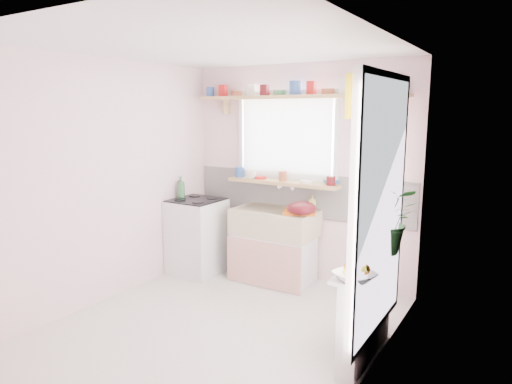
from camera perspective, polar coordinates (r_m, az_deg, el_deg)
The scene contains 19 objects.
room at distance 4.41m, azimuth 8.85°, elevation 2.19°, with size 3.20×3.20×3.20m.
sink_unit at distance 5.34m, azimuth 2.32°, elevation -6.61°, with size 0.95×0.65×1.11m.
cooker at distance 5.65m, azimuth -7.37°, elevation -5.44°, with size 0.58×0.58×0.93m.
radiator_ledge at distance 3.86m, azimuth 13.51°, elevation -14.19°, with size 0.22×0.95×0.78m.
windowsill at distance 5.34m, azimuth 3.36°, elevation 1.18°, with size 1.40×0.22×0.04m, color tan.
pine_shelf at distance 5.20m, azimuth 4.90°, elevation 11.76°, with size 2.52×0.24×0.04m, color tan.
shelf_crockery at distance 5.21m, azimuth 4.74°, elevation 12.58°, with size 2.47×0.11×0.12m.
sill_crockery at distance 5.33m, azimuth 3.36°, elevation 2.00°, with size 1.35×0.11×0.12m.
dish_tray at distance 5.07m, azimuth 5.46°, elevation -2.48°, with size 0.35×0.26×0.04m, color orange.
colander at distance 4.99m, azimuth 5.73°, elevation -2.02°, with size 0.33×0.33×0.15m, color #520E15.
jade_plant at distance 4.01m, azimuth 16.14°, elevation -3.29°, with size 0.53×0.46×0.59m, color #295C25.
fruit_bowl at distance 3.36m, azimuth 12.22°, elevation -10.35°, with size 0.28×0.28×0.07m, color silver.
herb_pot at distance 3.93m, azimuth 13.64°, elevation -6.18°, with size 0.12×0.08×0.22m, color #2A6B2D.
soap_bottle_sink at distance 5.23m, azimuth 7.06°, elevation -1.32°, with size 0.08×0.08×0.18m, color #F0E16A.
sill_cup at distance 5.48m, azimuth -0.63°, elevation 2.15°, with size 0.12×0.12×0.10m, color white.
sill_bowl at distance 5.14m, azimuth 9.41°, elevation 1.26°, with size 0.18×0.18×0.06m, color #3369A6.
shelf_vase at distance 4.91m, azimuth 15.40°, elevation 12.60°, with size 0.14×0.14×0.14m, color #9F4D30.
cooker_bottle at distance 5.65m, azimuth -9.37°, elevation 0.62°, with size 0.10×0.10×0.27m, color #397245.
fruit at distance 3.34m, azimuth 12.39°, elevation -9.37°, with size 0.20×0.14×0.10m.
Camera 1 is at (2.34, -3.17, 1.97)m, focal length 32.00 mm.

